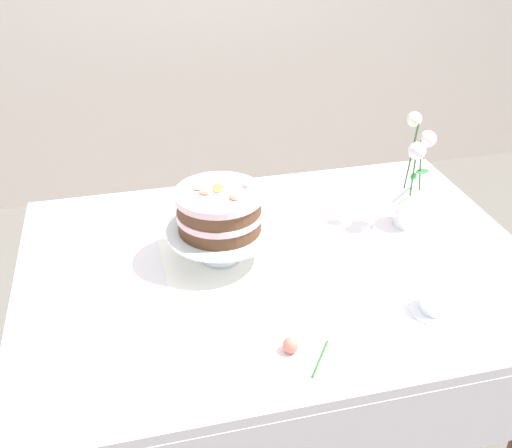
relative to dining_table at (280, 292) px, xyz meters
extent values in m
plane|color=#666059|center=(0.00, 0.02, -0.65)|extent=(12.00, 12.00, 0.00)
cube|color=white|center=(0.00, 0.02, 0.08)|extent=(1.40, 1.00, 0.03)
cube|color=white|center=(0.00, -0.47, -0.06)|extent=(1.40, 0.01, 0.23)
cylinder|color=brown|center=(-0.60, 0.42, -0.29)|extent=(0.06, 0.06, 0.71)
cylinder|color=brown|center=(0.60, 0.42, -0.29)|extent=(0.06, 0.06, 0.71)
cube|color=white|center=(-0.15, 0.07, 0.09)|extent=(0.33, 0.33, 0.00)
cylinder|color=silver|center=(-0.15, 0.07, 0.10)|extent=(0.11, 0.11, 0.01)
cylinder|color=silver|center=(-0.15, 0.07, 0.14)|extent=(0.03, 0.03, 0.07)
cylinder|color=silver|center=(-0.15, 0.07, 0.18)|extent=(0.29, 0.29, 0.01)
cylinder|color=brown|center=(-0.15, 0.07, 0.21)|extent=(0.22, 0.22, 0.04)
cylinder|color=beige|center=(-0.15, 0.07, 0.24)|extent=(0.23, 0.23, 0.02)
cylinder|color=brown|center=(-0.15, 0.07, 0.27)|extent=(0.22, 0.22, 0.04)
cylinder|color=beige|center=(-0.15, 0.07, 0.29)|extent=(0.23, 0.23, 0.02)
ellipsoid|color=#E56B51|center=(-0.19, 0.06, 0.31)|extent=(0.03, 0.03, 0.01)
ellipsoid|color=#E56B51|center=(-0.15, 0.10, 0.31)|extent=(0.04, 0.04, 0.01)
ellipsoid|color=#E56B51|center=(-0.12, 0.02, 0.31)|extent=(0.03, 0.03, 0.01)
ellipsoid|color=yellow|center=(-0.14, 0.09, 0.31)|extent=(0.02, 0.02, 0.01)
ellipsoid|color=yellow|center=(-0.15, 0.07, 0.31)|extent=(0.02, 0.03, 0.01)
ellipsoid|color=pink|center=(-0.08, 0.08, 0.31)|extent=(0.02, 0.03, 0.01)
ellipsoid|color=pink|center=(-0.20, 0.09, 0.31)|extent=(0.03, 0.03, 0.01)
cylinder|color=silver|center=(0.42, 0.12, 0.13)|extent=(0.07, 0.07, 0.07)
cone|color=silver|center=(0.42, 0.12, 0.19)|extent=(0.10, 0.10, 0.06)
cylinder|color=#2D6028|center=(0.44, 0.12, 0.28)|extent=(0.03, 0.01, 0.16)
sphere|color=silver|center=(0.45, 0.12, 0.37)|extent=(0.05, 0.05, 0.05)
ellipsoid|color=#236B2D|center=(0.45, 0.12, 0.27)|extent=(0.05, 0.02, 0.01)
cylinder|color=#2D6028|center=(0.42, 0.13, 0.31)|extent=(0.01, 0.02, 0.22)
sphere|color=silver|center=(0.41, 0.14, 0.42)|extent=(0.04, 0.04, 0.04)
cylinder|color=#2D6028|center=(0.42, 0.11, 0.27)|extent=(0.01, 0.02, 0.14)
sphere|color=silver|center=(0.41, 0.10, 0.34)|extent=(0.05, 0.05, 0.05)
ellipsoid|color=#236B2D|center=(0.42, 0.11, 0.26)|extent=(0.04, 0.05, 0.01)
cylinder|color=white|center=(0.31, -0.27, 0.09)|extent=(0.12, 0.12, 0.01)
cylinder|color=white|center=(0.31, -0.27, 0.13)|extent=(0.07, 0.07, 0.06)
torus|color=white|center=(0.36, -0.27, 0.13)|extent=(0.03, 0.01, 0.03)
cylinder|color=#2D6028|center=(-0.01, -0.36, 0.09)|extent=(0.07, 0.10, 0.01)
sphere|color=#ED7260|center=(-0.07, -0.32, 0.11)|extent=(0.04, 0.04, 0.04)
camera|label=1|loc=(-0.37, -1.23, 1.02)|focal=40.85mm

